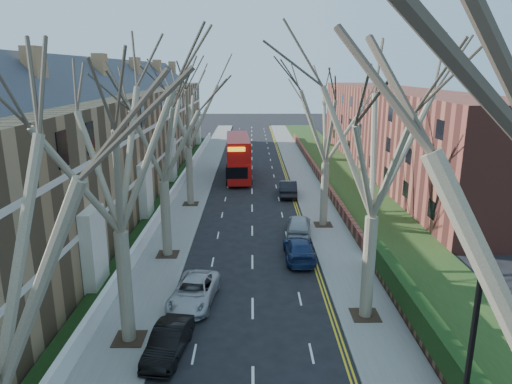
{
  "coord_description": "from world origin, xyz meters",
  "views": [
    {
      "loc": [
        -0.03,
        -12.62,
        12.13
      ],
      "look_at": [
        0.31,
        21.93,
        2.88
      ],
      "focal_mm": 32.0,
      "sensor_mm": 36.0,
      "label": 1
    }
  ],
  "objects": [
    {
      "name": "wall_hedge_right",
      "position": [
        7.7,
        2.0,
        1.12
      ],
      "size": [
        0.7,
        24.0,
        1.8
      ],
      "color": "#523623",
      "rests_on": "ground"
    },
    {
      "name": "car_right_far",
      "position": [
        3.57,
        31.24,
        0.79
      ],
      "size": [
        1.83,
        4.82,
        1.57
      ],
      "primitive_type": "imported",
      "rotation": [
        0.0,
        0.0,
        3.11
      ],
      "color": "black",
      "rests_on": "ground"
    },
    {
      "name": "car_right_mid",
      "position": [
        3.55,
        20.24,
        0.76
      ],
      "size": [
        2.27,
        4.61,
        1.51
      ],
      "primitive_type": "imported",
      "rotation": [
        0.0,
        0.0,
        3.03
      ],
      "color": "#9FA3A8",
      "rests_on": "ground"
    },
    {
      "name": "tree_left_far",
      "position": [
        -5.7,
        16.0,
        9.24
      ],
      "size": [
        10.15,
        10.15,
        14.22
      ],
      "color": "#716650",
      "rests_on": "ground"
    },
    {
      "name": "car_left_mid",
      "position": [
        -3.7,
        4.99,
        0.64
      ],
      "size": [
        1.88,
        4.04,
        1.28
      ],
      "primitive_type": "imported",
      "rotation": [
        0.0,
        0.0,
        -0.14
      ],
      "color": "black",
      "rests_on": "ground"
    },
    {
      "name": "grass_verge_right",
      "position": [
        10.5,
        39.0,
        0.15
      ],
      "size": [
        6.0,
        102.0,
        0.06
      ],
      "color": "#233B15",
      "rests_on": "ground"
    },
    {
      "name": "terrace_left",
      "position": [
        -13.65,
        31.0,
        5.53
      ],
      "size": [
        9.7,
        78.0,
        13.6
      ],
      "color": "olive",
      "rests_on": "ground"
    },
    {
      "name": "car_right_near",
      "position": [
        3.09,
        15.46,
        0.69
      ],
      "size": [
        1.94,
        4.75,
        1.38
      ],
      "primitive_type": "imported",
      "rotation": [
        0.0,
        0.0,
        3.14
      ],
      "color": "navy",
      "rests_on": "ground"
    },
    {
      "name": "pavement_left",
      "position": [
        -6.0,
        39.0,
        0.06
      ],
      "size": [
        3.0,
        102.0,
        0.12
      ],
      "primitive_type": "cube",
      "color": "slate",
      "rests_on": "ground"
    },
    {
      "name": "pavement_right",
      "position": [
        6.0,
        39.0,
        0.06
      ],
      "size": [
        3.0,
        102.0,
        0.12
      ],
      "primitive_type": "cube",
      "color": "slate",
      "rests_on": "ground"
    },
    {
      "name": "tree_left_dist",
      "position": [
        -5.7,
        28.0,
        9.56
      ],
      "size": [
        10.5,
        10.5,
        14.71
      ],
      "color": "#716650",
      "rests_on": "ground"
    },
    {
      "name": "tree_right_far",
      "position": [
        5.7,
        22.0,
        9.24
      ],
      "size": [
        10.15,
        10.15,
        14.22
      ],
      "color": "#716650",
      "rests_on": "ground"
    },
    {
      "name": "double_decker_bus",
      "position": [
        -1.58,
        39.23,
        2.31
      ],
      "size": [
        3.26,
        11.35,
        4.69
      ],
      "rotation": [
        0.0,
        0.0,
        3.19
      ],
      "color": "#AF100C",
      "rests_on": "ground"
    },
    {
      "name": "tree_left_mid",
      "position": [
        -5.7,
        6.0,
        9.56
      ],
      "size": [
        10.5,
        10.5,
        14.71
      ],
      "color": "#716650",
      "rests_on": "ground"
    },
    {
      "name": "car_left_far",
      "position": [
        -3.15,
        9.6,
        0.66
      ],
      "size": [
        2.71,
        4.94,
        1.31
      ],
      "primitive_type": "imported",
      "rotation": [
        0.0,
        0.0,
        -0.12
      ],
      "color": "#AFB1B5",
      "rests_on": "ground"
    },
    {
      "name": "front_wall_left",
      "position": [
        -7.65,
        31.0,
        0.62
      ],
      "size": [
        0.3,
        78.0,
        1.0
      ],
      "color": "white",
      "rests_on": "ground"
    },
    {
      "name": "tree_right_mid",
      "position": [
        5.7,
        8.0,
        9.56
      ],
      "size": [
        10.5,
        10.5,
        14.71
      ],
      "color": "#716650",
      "rests_on": "ground"
    },
    {
      "name": "flats_right",
      "position": [
        17.46,
        43.0,
        4.98
      ],
      "size": [
        13.97,
        54.0,
        10.0
      ],
      "color": "brown",
      "rests_on": "ground"
    }
  ]
}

